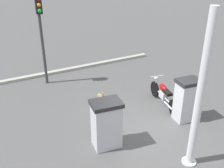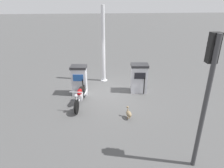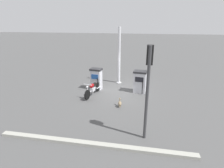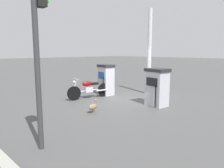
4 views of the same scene
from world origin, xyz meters
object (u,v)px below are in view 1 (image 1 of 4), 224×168
(fuel_pump_near, at_px, (187,100))
(wandering_duck, at_px, (101,96))
(fuel_pump_far, at_px, (106,124))
(roadside_traffic_light, at_px, (41,26))
(canopy_support_pole, at_px, (200,98))
(motorcycle_near_pump, at_px, (164,94))

(fuel_pump_near, bearing_deg, wandering_duck, 39.65)
(fuel_pump_near, distance_m, fuel_pump_far, 3.01)
(wandering_duck, bearing_deg, fuel_pump_near, -140.35)
(wandering_duck, height_order, roadside_traffic_light, roadside_traffic_light)
(fuel_pump_far, distance_m, canopy_support_pole, 2.72)
(fuel_pump_near, xyz_separation_m, canopy_support_pole, (-1.72, 1.33, 1.26))
(fuel_pump_near, bearing_deg, fuel_pump_far, 90.00)
(fuel_pump_near, height_order, fuel_pump_far, fuel_pump_near)
(fuel_pump_far, bearing_deg, canopy_support_pole, -135.55)
(fuel_pump_far, distance_m, roadside_traffic_light, 5.36)
(fuel_pump_near, relative_size, wandering_duck, 3.17)
(roadside_traffic_light, height_order, canopy_support_pole, canopy_support_pole)
(motorcycle_near_pump, relative_size, roadside_traffic_light, 0.57)
(motorcycle_near_pump, relative_size, canopy_support_pole, 0.51)
(canopy_support_pole, bearing_deg, fuel_pump_near, -37.78)
(wandering_duck, distance_m, roadside_traffic_light, 3.76)
(fuel_pump_near, distance_m, roadside_traffic_light, 6.36)
(fuel_pump_far, bearing_deg, roadside_traffic_light, 5.21)
(motorcycle_near_pump, relative_size, wandering_duck, 4.50)
(fuel_pump_near, height_order, motorcycle_near_pump, fuel_pump_near)
(fuel_pump_far, bearing_deg, fuel_pump_near, -90.00)
(fuel_pump_near, bearing_deg, canopy_support_pole, 142.22)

